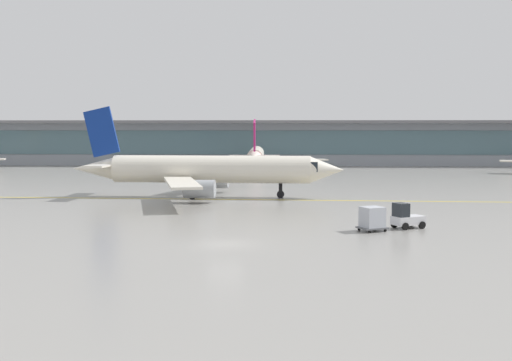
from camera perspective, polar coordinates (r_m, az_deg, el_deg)
ground_plane at (r=45.37m, az=-2.77°, el=-5.68°), size 400.00×400.00×0.00m
taxiway_centreline_stripe at (r=73.35m, az=-4.12°, el=-1.67°), size 109.88×5.78×0.01m
terminal_concourse at (r=139.15m, az=0.52°, el=3.43°), size 222.09×11.00×9.60m
gate_airplane_1 at (r=118.98m, az=-0.01°, el=2.20°), size 26.81×28.76×9.55m
taxiing_regional_jet at (r=75.11m, az=-4.29°, el=0.93°), size 32.18×29.90×10.66m
baggage_tug at (r=53.58m, az=13.20°, el=-3.22°), size 2.95×2.49×2.10m
cargo_dolly_lead at (r=51.58m, az=10.30°, el=-3.30°), size 2.60×2.38×1.94m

